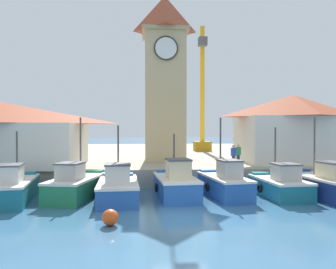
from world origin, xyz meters
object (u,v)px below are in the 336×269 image
object	(u,v)px
dock_worker_near_tower	(233,156)
clock_tower	(165,74)
port_crane_near	(202,103)
fishing_boat_center	(224,184)
fishing_boat_left_outer	(76,185)
mooring_buoy	(110,218)
warehouse_right	(293,128)
fishing_boat_far_left	(14,188)
fishing_boat_mid_right	(280,185)
fishing_boat_right_inner	(322,185)
fishing_boat_mid_left	(176,184)
dock_worker_along_quay	(238,155)
fishing_boat_left_inner	(118,188)

from	to	relation	value
dock_worker_near_tower	clock_tower	bearing A→B (deg)	125.39
port_crane_near	fishing_boat_center	bearing A→B (deg)	-96.50
fishing_boat_left_outer	mooring_buoy	size ratio (longest dim) A/B	7.84
warehouse_right	dock_worker_near_tower	bearing A→B (deg)	-147.66
fishing_boat_far_left	fishing_boat_left_outer	world-z (taller)	fishing_boat_left_outer
clock_tower	dock_worker_near_tower	distance (m)	10.06
mooring_buoy	warehouse_right	bearing A→B (deg)	43.61
fishing_boat_mid_right	warehouse_right	size ratio (longest dim) A/B	0.51
fishing_boat_mid_right	fishing_boat_right_inner	bearing A→B (deg)	-11.19
warehouse_right	mooring_buoy	bearing A→B (deg)	-136.39
fishing_boat_far_left	dock_worker_near_tower	size ratio (longest dim) A/B	3.27
fishing_boat_mid_left	dock_worker_near_tower	distance (m)	5.81
fishing_boat_left_outer	fishing_boat_mid_right	bearing A→B (deg)	-1.67
mooring_buoy	fishing_boat_mid_left	bearing A→B (deg)	59.46
dock_worker_along_quay	fishing_boat_right_inner	bearing A→B (deg)	-58.14
fishing_boat_mid_left	clock_tower	world-z (taller)	clock_tower
fishing_boat_left_inner	dock_worker_near_tower	distance (m)	8.74
warehouse_right	fishing_boat_left_outer	bearing A→B (deg)	-155.23
fishing_boat_mid_left	dock_worker_near_tower	bearing A→B (deg)	40.51
dock_worker_near_tower	dock_worker_along_quay	bearing A→B (deg)	57.87
fishing_boat_left_outer	dock_worker_along_quay	xyz separation A→B (m)	(10.51, 4.52, 1.30)
warehouse_right	fishing_boat_mid_left	bearing A→B (deg)	-144.00
fishing_boat_right_inner	dock_worker_along_quay	world-z (taller)	fishing_boat_right_inner
fishing_boat_right_inner	fishing_boat_mid_right	bearing A→B (deg)	168.81
fishing_boat_mid_left	fishing_boat_mid_right	xyz separation A→B (m)	(5.95, -0.21, -0.09)
fishing_boat_left_outer	clock_tower	world-z (taller)	clock_tower
fishing_boat_left_outer	mooring_buoy	distance (m)	5.96
clock_tower	mooring_buoy	bearing A→B (deg)	-101.37
fishing_boat_left_inner	port_crane_near	xyz separation A→B (m)	(8.49, 22.47, 6.44)
clock_tower	warehouse_right	distance (m)	11.56
port_crane_near	mooring_buoy	xyz separation A→B (m)	(-8.40, -27.19, -6.81)
fishing_boat_left_outer	port_crane_near	bearing A→B (deg)	63.47
fishing_boat_mid_right	mooring_buoy	distance (m)	10.39
fishing_boat_left_inner	fishing_boat_mid_right	world-z (taller)	fishing_boat_left_inner
port_crane_near	dock_worker_near_tower	xyz separation A→B (m)	(-0.97, -18.23, -5.10)
port_crane_near	fishing_boat_right_inner	bearing A→B (deg)	-82.60
fishing_boat_mid_left	warehouse_right	distance (m)	13.04
port_crane_near	dock_worker_along_quay	xyz separation A→B (m)	(-0.37, -17.26, -5.10)
fishing_boat_left_inner	fishing_boat_mid_right	xyz separation A→B (m)	(9.16, 0.35, -0.02)
clock_tower	dock_worker_along_quay	xyz separation A→B (m)	(4.99, -5.20, -6.64)
warehouse_right	dock_worker_along_quay	bearing A→B (deg)	-152.38
dock_worker_near_tower	dock_worker_along_quay	world-z (taller)	same
fishing_boat_mid_right	fishing_boat_far_left	bearing A→B (deg)	-178.79
fishing_boat_far_left	clock_tower	xyz separation A→B (m)	(8.64, 10.37, 7.95)
clock_tower	fishing_boat_left_outer	bearing A→B (deg)	-119.57
mooring_buoy	fishing_boat_far_left	bearing A→B (deg)	139.63
fishing_boat_mid_right	fishing_boat_right_inner	xyz separation A→B (m)	(2.26, -0.45, 0.07)
fishing_boat_center	mooring_buoy	world-z (taller)	fishing_boat_center
dock_worker_near_tower	fishing_boat_left_inner	bearing A→B (deg)	-150.56
fishing_boat_far_left	port_crane_near	distance (m)	27.20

